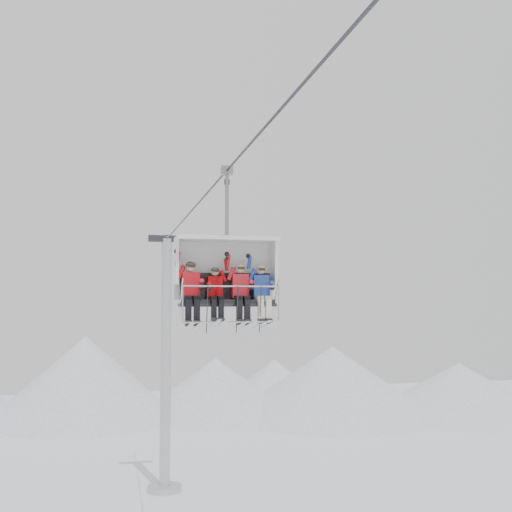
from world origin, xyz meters
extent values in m
cone|color=white|center=(-5.00, 44.00, 3.50)|extent=(16.00, 16.00, 7.00)
cone|color=white|center=(6.00, 43.00, 2.50)|extent=(14.00, 14.00, 5.00)
cone|color=white|center=(16.00, 41.00, 3.00)|extent=(18.00, 18.00, 6.00)
cone|color=white|center=(27.00, 39.00, 2.25)|extent=(16.00, 16.00, 4.50)
cone|color=white|center=(12.00, 46.00, 2.25)|extent=(12.00, 12.00, 4.50)
cylinder|color=#B3B6BB|center=(0.00, 22.00, 6.65)|extent=(0.56, 0.56, 13.30)
cylinder|color=#B3B6BB|center=(0.00, 22.00, 0.15)|extent=(1.80, 1.80, 0.30)
cube|color=#313136|center=(0.00, 22.00, 13.30)|extent=(2.00, 0.35, 0.35)
cylinder|color=#313136|center=(0.00, 0.00, 13.30)|extent=(0.06, 50.00, 0.06)
cube|color=black|center=(0.00, 3.32, 9.95)|extent=(2.32, 0.55, 0.10)
cube|color=black|center=(0.00, 3.58, 10.34)|extent=(2.32, 0.10, 0.67)
cube|color=#313136|center=(0.00, 3.32, 9.86)|extent=(2.42, 0.60, 0.08)
cube|color=silver|center=(0.00, 3.80, 10.76)|extent=(2.58, 0.10, 1.54)
cube|color=silver|center=(0.00, 3.40, 11.53)|extent=(2.58, 0.90, 0.10)
cylinder|color=silver|center=(0.00, 2.77, 10.32)|extent=(2.36, 0.04, 0.04)
cylinder|color=silver|center=(0.00, 2.70, 9.45)|extent=(2.36, 0.04, 0.04)
cylinder|color=gray|center=(0.00, 3.42, 12.41)|extent=(0.10, 0.10, 1.77)
cube|color=gray|center=(0.00, 3.42, 13.30)|extent=(0.30, 0.18, 0.22)
cube|color=red|center=(-0.92, 3.36, 10.35)|extent=(0.43, 0.29, 0.64)
sphere|color=tan|center=(-0.92, 3.32, 10.80)|extent=(0.24, 0.24, 0.24)
cube|color=black|center=(-1.02, 2.92, 9.74)|extent=(0.14, 0.15, 0.51)
cube|color=black|center=(-0.82, 2.92, 9.74)|extent=(0.14, 0.15, 0.51)
cube|color=silver|center=(-1.02, 2.82, 9.35)|extent=(0.10, 1.69, 0.26)
cube|color=silver|center=(-0.82, 2.82, 9.35)|extent=(0.10, 1.69, 0.26)
cube|color=#A20408|center=(-0.31, 3.36, 10.30)|extent=(0.37, 0.25, 0.55)
sphere|color=tan|center=(-0.31, 3.32, 10.69)|extent=(0.20, 0.20, 0.20)
cube|color=black|center=(-0.40, 2.92, 9.78)|extent=(0.12, 0.15, 0.44)
cube|color=black|center=(-0.22, 2.92, 9.78)|extent=(0.12, 0.15, 0.44)
cube|color=silver|center=(-0.40, 2.82, 9.42)|extent=(0.08, 1.69, 0.26)
cube|color=silver|center=(-0.22, 2.82, 9.42)|extent=(0.08, 1.69, 0.26)
cube|color=red|center=(0.33, 3.36, 10.33)|extent=(0.41, 0.28, 0.61)
sphere|color=tan|center=(0.33, 3.32, 10.77)|extent=(0.23, 0.23, 0.23)
cube|color=black|center=(0.23, 2.92, 9.75)|extent=(0.14, 0.15, 0.49)
cube|color=black|center=(0.43, 2.92, 9.75)|extent=(0.14, 0.15, 0.49)
cube|color=silver|center=(0.23, 2.82, 9.37)|extent=(0.09, 1.69, 0.26)
cube|color=silver|center=(0.43, 2.82, 9.37)|extent=(0.09, 1.69, 0.26)
cube|color=#233C94|center=(0.87, 3.36, 10.32)|extent=(0.40, 0.27, 0.59)
sphere|color=tan|center=(0.87, 3.32, 10.74)|extent=(0.22, 0.22, 0.22)
cube|color=silver|center=(0.77, 2.92, 9.76)|extent=(0.13, 0.15, 0.48)
cube|color=silver|center=(0.96, 2.92, 9.76)|extent=(0.13, 0.15, 0.48)
cube|color=silver|center=(0.77, 2.82, 9.38)|extent=(0.09, 1.69, 0.26)
cube|color=silver|center=(0.96, 2.82, 9.38)|extent=(0.09, 1.69, 0.26)
camera|label=1|loc=(-2.81, -12.58, 9.97)|focal=45.00mm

